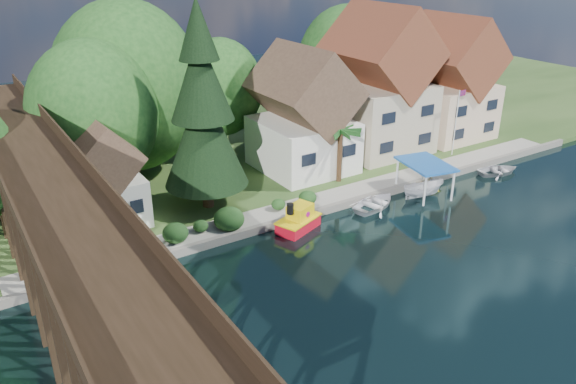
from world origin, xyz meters
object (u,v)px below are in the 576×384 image
Objects in this scene: trestle_bridge at (55,231)px; boat_white_a at (375,202)px; house_center at (378,90)px; palm_tree at (340,133)px; house_left at (303,118)px; house_right at (448,86)px; boat_white_b at (499,169)px; flagpole at (457,116)px; tugboat at (299,220)px; shed at (104,180)px; conifer at (203,112)px; boat_canopy at (424,182)px; boat_yellow at (431,181)px.

trestle_bridge is 24.36m from boat_white_a.
house_center is 2.81× the size of palm_tree.
house_right reaches higher than house_left.
boat_white_b is at bearing -59.93° from house_center.
house_left is at bearing 161.03° from flagpole.
shed is at bearing 147.00° from tugboat.
conifer is 3.53× the size of boat_white_a.
house_left is 1.74× the size of flagpole.
house_right is 3.20× the size of tugboat.
shed is (-36.00, -1.50, -1.95)m from house_right.
trestle_bridge is at bearing -170.95° from flagpole.
house_left is 4.37m from palm_tree.
boat_yellow is (1.95, 0.95, -0.70)m from boat_canopy.
conifer is at bearing 33.08° from trestle_bridge.
shed is 32.42m from flagpole.
house_center is at bearing 70.85° from boat_canopy.
boat_canopy is at bearing -151.15° from flagpole.
flagpole reaches higher than boat_white_b.
boat_yellow is at bearing 95.25° from boat_white_b.
palm_tree is at bearing 129.70° from boat_canopy.
trestle_bridge reaches higher than shed.
palm_tree is (-8.11, -4.76, -1.60)m from house_center.
flagpole reaches higher than palm_tree.
tugboat is 13.79m from boat_yellow.
shed is 1.59× the size of palm_tree.
boat_white_b is (21.34, -0.73, -0.33)m from tugboat.
boat_canopy is (5.44, -9.74, -3.85)m from house_left.
boat_yellow is at bearing -99.81° from house_center.
flagpole is at bearing -87.17° from boat_white_a.
house_left is 11.40m from conifer.
boat_white_a is at bearing -84.97° from house_left.
tugboat reaches higher than boat_yellow.
boat_white_a is at bearing 108.58° from boat_yellow.
trestle_bridge is 14.95m from conifer.
house_right reaches higher than boat_yellow.
trestle_bridge is 24.78m from palm_tree.
boat_white_a is (7.20, -0.15, -0.29)m from tugboat.
boat_white_a is (-13.43, -4.29, -3.93)m from flagpole.
house_right is 3.10× the size of boat_white_b.
boat_canopy is (4.63, -0.55, 0.83)m from boat_white_a.
boat_white_b is (14.05, -5.51, -4.40)m from palm_tree.
trestle_bridge is 10.69m from shed.
palm_tree is at bearing 70.26° from boat_yellow.
house_left is 9.10m from house_center.
boat_white_b is (32.95, -8.27, -3.41)m from shed.
boat_canopy is at bearing 131.14° from boat_yellow.
flagpole is 10.51m from boat_canopy.
conifer reaches higher than trestle_bridge.
conifer is at bearing 86.78° from boat_yellow.
house_center is at bearing 42.72° from boat_white_b.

